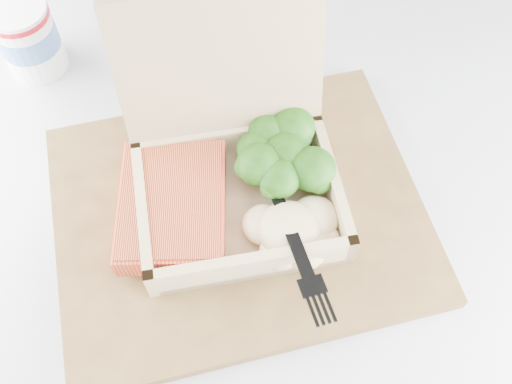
% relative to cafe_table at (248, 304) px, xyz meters
% --- Properties ---
extents(floor, '(4.00, 4.00, 0.00)m').
position_rel_cafe_table_xyz_m(floor, '(0.14, 0.63, -0.53)').
color(floor, gray).
rests_on(floor, ground).
extents(cafe_table, '(0.90, 0.90, 0.72)m').
position_rel_cafe_table_xyz_m(cafe_table, '(0.00, 0.00, 0.00)').
color(cafe_table, black).
rests_on(cafe_table, floor).
extents(serving_tray, '(0.47, 0.44, 0.02)m').
position_rel_cafe_table_xyz_m(serving_tray, '(-0.01, 0.03, 0.19)').
color(serving_tray, brown).
rests_on(serving_tray, cafe_table).
extents(takeout_container, '(0.26, 0.26, 0.19)m').
position_rel_cafe_table_xyz_m(takeout_container, '(-0.03, 0.06, 0.25)').
color(takeout_container, '#9D835E').
rests_on(takeout_container, serving_tray).
extents(salmon_fillet, '(0.14, 0.16, 0.03)m').
position_rel_cafe_table_xyz_m(salmon_fillet, '(-0.08, 0.01, 0.22)').
color(salmon_fillet, '#E44D2C').
rests_on(salmon_fillet, takeout_container).
extents(broccoli_pile, '(0.11, 0.11, 0.04)m').
position_rel_cafe_table_xyz_m(broccoli_pile, '(0.02, 0.08, 0.23)').
color(broccoli_pile, '#286917').
rests_on(broccoli_pile, takeout_container).
extents(mashed_potatoes, '(0.10, 0.09, 0.03)m').
position_rel_cafe_table_xyz_m(mashed_potatoes, '(0.04, 0.01, 0.23)').
color(mashed_potatoes, beige).
rests_on(mashed_potatoes, takeout_container).
extents(plastic_fork, '(0.10, 0.15, 0.02)m').
position_rel_cafe_table_xyz_m(plastic_fork, '(0.03, 0.02, 0.24)').
color(plastic_fork, black).
rests_on(plastic_fork, mashed_potatoes).
extents(paper_cup, '(0.07, 0.07, 0.09)m').
position_rel_cafe_table_xyz_m(paper_cup, '(-0.31, 0.18, 0.23)').
color(paper_cup, white).
rests_on(paper_cup, cafe_table).
extents(receipt, '(0.08, 0.15, 0.00)m').
position_rel_cafe_table_xyz_m(receipt, '(-0.05, 0.23, 0.18)').
color(receipt, white).
rests_on(receipt, cafe_table).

